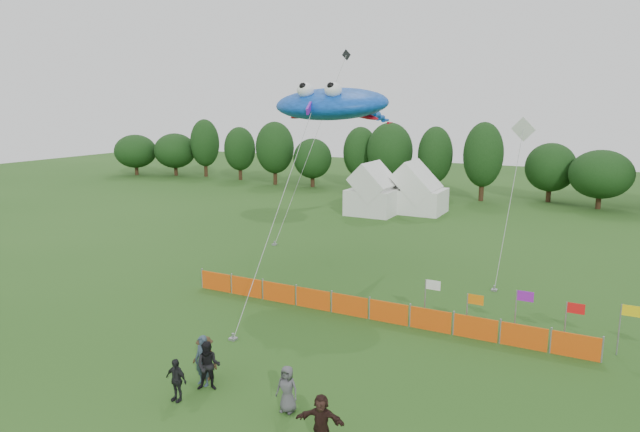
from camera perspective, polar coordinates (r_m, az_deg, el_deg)
The scene contains 15 objects.
ground at distance 21.81m, azimuth -7.66°, elevation -16.36°, with size 160.00×160.00×0.00m, color #234C16.
treeline at distance 61.63m, azimuth 18.55°, elevation 5.24°, with size 104.57×8.78×8.36m.
tent_left at distance 52.24m, azimuth 5.37°, elevation 2.27°, with size 4.31×4.31×3.80m.
tent_right at distance 53.53m, azimuth 9.64°, elevation 2.29°, with size 5.15×4.12×3.63m.
barrier_fence at distance 27.38m, azimuth 4.88°, elevation -9.23°, with size 19.90×0.06×1.00m.
flag_row at distance 26.20m, azimuth 21.48°, elevation -8.95°, with size 10.73×0.57×2.18m.
spectator_a at distance 21.63m, azimuth -11.65°, elevation -13.98°, with size 0.68×0.45×1.87m, color #2D3D4B.
spectator_b at distance 21.29m, azimuth -11.09°, elevation -14.50°, with size 0.87×0.68×1.80m, color black.
spectator_c at distance 22.00m, azimuth -11.42°, elevation -13.76°, with size 1.10×0.63×1.70m, color #3A2917.
spectator_d at distance 20.88m, azimuth -14.19°, elevation -15.59°, with size 0.90×0.37×1.53m, color black.
spectator_e at distance 19.68m, azimuth -3.30°, elevation -16.89°, with size 0.78×0.51×1.60m, color #48474C.
spectator_f at distance 18.00m, azimuth 0.10°, elevation -19.73°, with size 1.50×0.48×1.62m, color black.
stingray_kite at distance 33.03m, azimuth 1.57°, elevation 11.12°, with size 7.00×19.59×11.22m.
small_kite_white at distance 34.13m, azimuth 19.12°, elevation 5.00°, with size 1.43×4.12×9.30m.
small_kite_dark at distance 43.63m, azimuth -0.21°, elevation 8.58°, with size 2.23×8.64×14.18m.
Camera 1 is at (11.37, -15.64, 10.10)m, focal length 32.00 mm.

